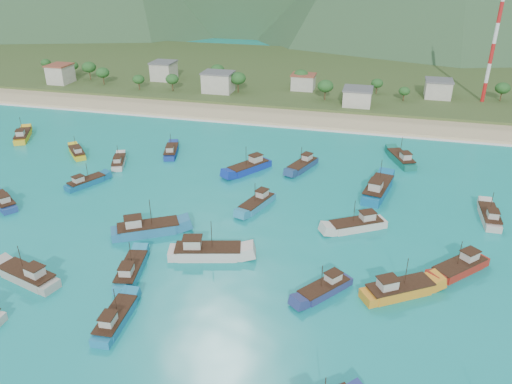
% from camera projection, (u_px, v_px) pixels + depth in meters
% --- Properties ---
extents(ground, '(600.00, 600.00, 0.00)m').
position_uv_depth(ground, '(209.00, 246.00, 90.92)').
color(ground, '#0D957F').
rests_on(ground, ground).
extents(beach, '(400.00, 18.00, 1.20)m').
position_uv_depth(beach, '(290.00, 118.00, 159.61)').
color(beach, beige).
rests_on(beach, ground).
extents(land, '(400.00, 110.00, 2.40)m').
position_uv_depth(land, '(317.00, 75.00, 212.65)').
color(land, '#385123').
rests_on(land, ground).
extents(surf_line, '(400.00, 2.50, 0.08)m').
position_uv_depth(surf_line, '(284.00, 127.00, 151.35)').
color(surf_line, white).
rests_on(surf_line, ground).
extents(village, '(215.90, 26.07, 7.23)m').
position_uv_depth(village, '(323.00, 88.00, 175.07)').
color(village, beige).
rests_on(village, ground).
extents(vegetation, '(275.32, 25.14, 8.03)m').
position_uv_depth(vegetation, '(302.00, 84.00, 178.54)').
color(vegetation, '#235623').
rests_on(vegetation, ground).
extents(radio_tower, '(1.20, 1.20, 38.55)m').
position_uv_depth(radio_tower, '(494.00, 43.00, 162.03)').
color(radio_tower, red).
rests_on(radio_tower, ground).
extents(boat_0, '(7.57, 11.85, 6.76)m').
position_uv_depth(boat_0, '(401.00, 159.00, 126.03)').
color(boat_0, '#106556').
rests_on(boat_0, ground).
extents(boat_1, '(6.24, 10.85, 6.15)m').
position_uv_depth(boat_1, '(257.00, 204.00, 104.48)').
color(boat_1, teal).
rests_on(boat_1, ground).
extents(boat_2, '(3.23, 10.44, 6.14)m').
position_uv_depth(boat_2, '(489.00, 217.00, 99.42)').
color(boat_2, beige).
rests_on(boat_2, ground).
extents(boat_3, '(13.44, 6.90, 7.62)m').
position_uv_depth(boat_3, '(207.00, 252.00, 87.37)').
color(boat_3, beige).
rests_on(boat_3, ground).
extents(boat_5, '(7.93, 11.23, 6.48)m').
position_uv_depth(boat_5, '(23.00, 136.00, 141.54)').
color(boat_5, gold).
rests_on(boat_5, ground).
extents(boat_6, '(11.38, 8.69, 6.67)m').
position_uv_depth(boat_6, '(357.00, 225.00, 96.20)').
color(boat_6, beige).
rests_on(boat_6, ground).
extents(boat_7, '(6.77, 9.73, 5.60)m').
position_uv_depth(boat_7, '(86.00, 183.00, 114.05)').
color(boat_7, '#105B88').
rests_on(boat_7, ground).
extents(boat_8, '(5.63, 10.36, 5.87)m').
position_uv_depth(boat_8, '(171.00, 152.00, 131.06)').
color(boat_8, navy).
rests_on(boat_8, ground).
extents(boat_9, '(3.68, 10.31, 5.99)m').
position_uv_depth(boat_9, '(115.00, 320.00, 71.99)').
color(boat_9, teal).
rests_on(boat_9, ground).
extents(boat_10, '(9.49, 11.84, 7.02)m').
position_uv_depth(boat_10, '(249.00, 168.00, 121.17)').
color(boat_10, '#1230A1').
rests_on(boat_10, ground).
extents(boat_14, '(9.98, 8.19, 5.96)m').
position_uv_depth(boat_14, '(3.00, 202.00, 105.15)').
color(boat_14, navy).
rests_on(boat_14, ground).
extents(boat_15, '(8.39, 9.68, 5.88)m').
position_uv_depth(boat_15, '(324.00, 289.00, 78.45)').
color(boat_15, navy).
rests_on(boat_15, ground).
extents(boat_16, '(6.66, 11.06, 6.28)m').
position_uv_depth(boat_16, '(303.00, 166.00, 122.62)').
color(boat_16, navy).
rests_on(boat_16, ground).
extents(boat_17, '(12.95, 9.75, 7.56)m').
position_uv_depth(boat_17, '(147.00, 229.00, 94.49)').
color(boat_17, '#236B99').
rests_on(boat_17, ground).
extents(boat_18, '(11.90, 9.37, 7.02)m').
position_uv_depth(boat_18, '(398.00, 290.00, 77.87)').
color(boat_18, orange).
rests_on(boat_18, ground).
extents(boat_19, '(12.07, 6.44, 6.84)m').
position_uv_depth(boat_19, '(28.00, 276.00, 81.17)').
color(boat_19, '#A29F94').
rests_on(boat_19, ground).
extents(boat_21, '(5.82, 9.37, 5.33)m').
position_uv_depth(boat_21, '(119.00, 162.00, 124.82)').
color(boat_21, beige).
rests_on(boat_21, ground).
extents(boat_22, '(8.39, 8.66, 5.50)m').
position_uv_depth(boat_22, '(77.00, 153.00, 130.54)').
color(boat_22, gold).
rests_on(boat_22, ground).
extents(boat_24, '(6.79, 14.26, 8.10)m').
position_uv_depth(boat_24, '(378.00, 189.00, 109.77)').
color(boat_24, '#0D6297').
rests_on(boat_24, ground).
extents(boat_26, '(10.19, 10.44, 6.66)m').
position_uv_depth(boat_26, '(460.00, 268.00, 83.47)').
color(boat_26, maroon).
rests_on(boat_26, ground).
extents(boat_28, '(5.12, 11.03, 6.28)m').
position_uv_depth(boat_28, '(131.00, 271.00, 82.66)').
color(boat_28, teal).
rests_on(boat_28, ground).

